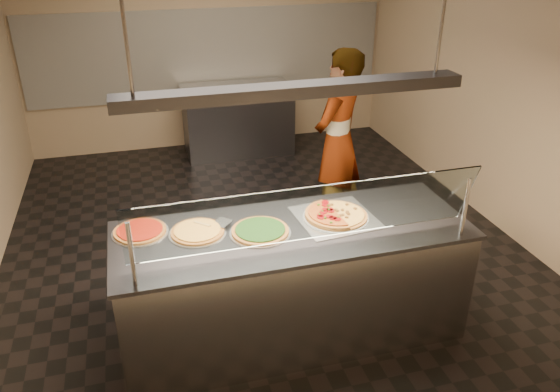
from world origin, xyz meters
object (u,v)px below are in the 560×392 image
object	(u,v)px
pizza_tomato	(140,231)
worker	(338,141)
half_pizza_sausage	(349,212)
pizza_cheese	(197,231)
pizza_spinach	(260,230)
serving_counter	(292,282)
prep_table	(238,120)
sneeze_guard	(309,215)
perforated_tray	(335,217)
heat_lamp_housing	(295,90)
pizza_spatula	(210,223)
half_pizza_pepperoni	(322,215)

from	to	relation	value
pizza_tomato	worker	distance (m)	2.40
half_pizza_sausage	pizza_cheese	xyz separation A→B (m)	(-1.14, 0.05, -0.01)
pizza_spinach	pizza_cheese	xyz separation A→B (m)	(-0.43, 0.11, -0.00)
serving_counter	prep_table	world-z (taller)	same
sneeze_guard	perforated_tray	xyz separation A→B (m)	(0.36, 0.42, -0.29)
half_pizza_sausage	heat_lamp_housing	bearing A→B (deg)	-170.36
perforated_tray	pizza_cheese	distance (m)	1.03
pizza_spatula	heat_lamp_housing	size ratio (longest dim) A/B	0.12
serving_counter	half_pizza_sausage	bearing A→B (deg)	9.64
sneeze_guard	heat_lamp_housing	size ratio (longest dim) A/B	1.02
serving_counter	pizza_spatula	bearing A→B (deg)	161.28
serving_counter	worker	world-z (taller)	worker
pizza_cheese	pizza_spatula	world-z (taller)	pizza_spatula
prep_table	pizza_cheese	bearing A→B (deg)	-105.67
worker	pizza_spatula	bearing A→B (deg)	1.38
perforated_tray	heat_lamp_housing	distance (m)	1.08
half_pizza_sausage	pizza_spinach	size ratio (longest dim) A/B	1.09
perforated_tray	pizza_cheese	xyz separation A→B (m)	(-1.03, 0.05, 0.01)
perforated_tray	half_pizza_sausage	world-z (taller)	half_pizza_sausage
half_pizza_pepperoni	prep_table	world-z (taller)	half_pizza_pepperoni
perforated_tray	pizza_tomato	xyz separation A→B (m)	(-1.42, 0.17, 0.01)
sneeze_guard	worker	bearing A→B (deg)	63.56
sneeze_guard	half_pizza_sausage	world-z (taller)	sneeze_guard
sneeze_guard	pizza_tomato	distance (m)	1.25
prep_table	pizza_spinach	bearing A→B (deg)	-99.11
pizza_cheese	pizza_spatula	size ratio (longest dim) A/B	1.43
worker	half_pizza_pepperoni	bearing A→B (deg)	24.01
prep_table	sneeze_guard	bearing A→B (deg)	-95.11
half_pizza_sausage	pizza_spatula	world-z (taller)	half_pizza_sausage
perforated_tray	prep_table	xyz separation A→B (m)	(0.02, 3.79, -0.47)
pizza_cheese	pizza_tomato	xyz separation A→B (m)	(-0.39, 0.12, -0.00)
sneeze_guard	heat_lamp_housing	distance (m)	0.80
half_pizza_sausage	pizza_spinach	world-z (taller)	half_pizza_sausage
pizza_spinach	pizza_cheese	size ratio (longest dim) A/B	1.07
half_pizza_pepperoni	pizza_tomato	xyz separation A→B (m)	(-1.31, 0.17, -0.02)
half_pizza_sausage	prep_table	size ratio (longest dim) A/B	0.32
worker	pizza_spinach	bearing A→B (deg)	11.76
prep_table	half_pizza_sausage	bearing A→B (deg)	-88.65
serving_counter	perforated_tray	world-z (taller)	perforated_tray
serving_counter	pizza_tomato	world-z (taller)	pizza_tomato
pizza_spinach	half_pizza_sausage	bearing A→B (deg)	5.17
pizza_cheese	worker	world-z (taller)	worker
pizza_spinach	prep_table	world-z (taller)	pizza_spinach
serving_counter	pizza_spinach	bearing A→B (deg)	176.41
heat_lamp_housing	pizza_cheese	bearing A→B (deg)	169.09
serving_counter	prep_table	xyz separation A→B (m)	(0.38, 3.87, 0.00)
heat_lamp_housing	prep_table	bearing A→B (deg)	84.43
pizza_spatula	worker	size ratio (longest dim) A/B	0.15
pizza_spinach	sneeze_guard	bearing A→B (deg)	-56.06
half_pizza_pepperoni	pizza_cheese	world-z (taller)	half_pizza_pepperoni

